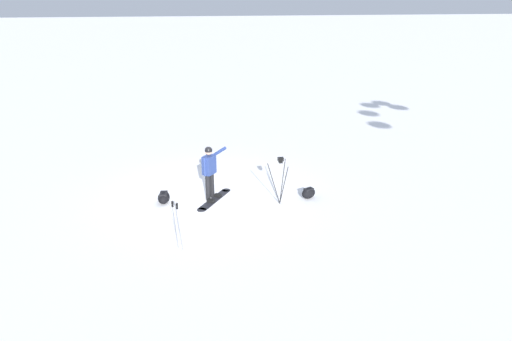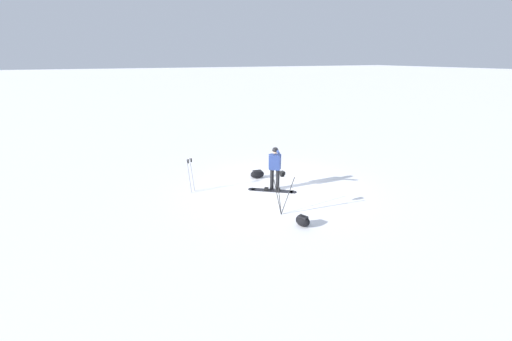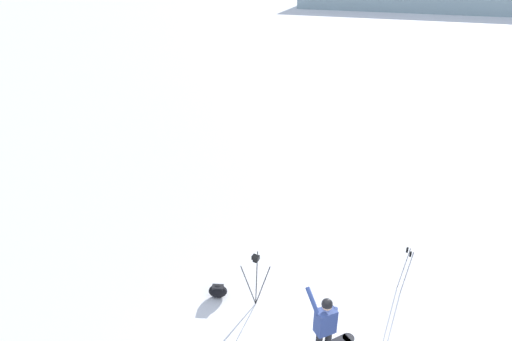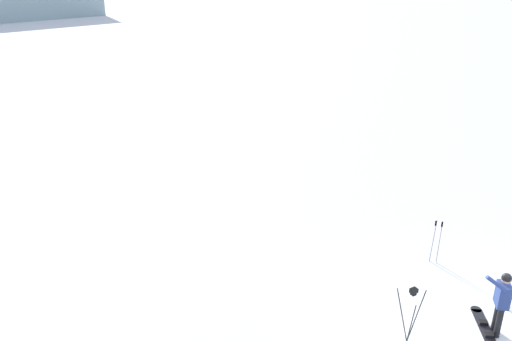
{
  "view_description": "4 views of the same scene",
  "coord_description": "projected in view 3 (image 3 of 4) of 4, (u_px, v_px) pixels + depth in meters",
  "views": [
    {
      "loc": [
        -12.9,
        1.29,
        5.68
      ],
      "look_at": [
        -1.56,
        -1.05,
        1.29
      ],
      "focal_mm": 31.96,
      "sensor_mm": 36.0,
      "label": 1
    },
    {
      "loc": [
        -5.83,
        -10.2,
        4.73
      ],
      "look_at": [
        -1.55,
        -1.04,
        1.28
      ],
      "focal_mm": 23.44,
      "sensor_mm": 36.0,
      "label": 2
    },
    {
      "loc": [
        6.12,
        1.76,
        7.63
      ],
      "look_at": [
        -2.88,
        -2.78,
        2.6
      ],
      "focal_mm": 30.69,
      "sensor_mm": 36.0,
      "label": 3
    },
    {
      "loc": [
        5.53,
        -9.61,
        8.31
      ],
      "look_at": [
        -3.93,
        -4.17,
        3.65
      ],
      "focal_mm": 37.34,
      "sensor_mm": 36.0,
      "label": 4
    }
  ],
  "objects": [
    {
      "name": "gear_bag_small",
      "position": [
        218.0,
        291.0,
        10.75
      ],
      "size": [
        0.45,
        0.54,
        0.33
      ],
      "color": "black",
      "rests_on": "ground_plane"
    },
    {
      "name": "camera_tripod",
      "position": [
        256.0,
        270.0,
        10.15
      ],
      "size": [
        0.69,
        0.63,
        1.44
      ],
      "color": "#262628",
      "rests_on": "ground_plane"
    },
    {
      "name": "snowboarder",
      "position": [
        325.0,
        324.0,
        8.73
      ],
      "size": [
        0.47,
        0.75,
        1.66
      ],
      "color": "black",
      "rests_on": "ground_plane"
    },
    {
      "name": "ski_poles",
      "position": [
        406.0,
        264.0,
        10.65
      ],
      "size": [
        0.24,
        0.26,
        1.26
      ],
      "color": "gray",
      "rests_on": "ground_plane"
    }
  ]
}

